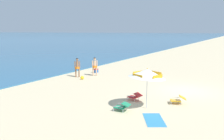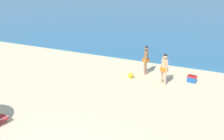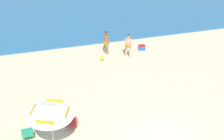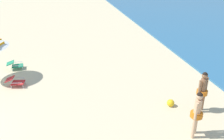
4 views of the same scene
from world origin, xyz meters
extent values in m
cylinder|color=silver|center=(-4.22, 2.73, 0.09)|extent=(0.03, 0.03, 0.18)
cylinder|color=silver|center=(-3.74, 2.64, 0.09)|extent=(0.03, 0.03, 0.18)
cylinder|color=silver|center=(-3.75, 2.36, 0.32)|extent=(0.11, 0.54, 0.02)
cylinder|color=#D8A87F|center=(1.58, 8.89, 0.44)|extent=(0.13, 0.13, 0.88)
cylinder|color=#D8A87F|center=(1.35, 9.10, 0.44)|extent=(0.13, 0.13, 0.88)
cylinder|color=orange|center=(1.46, 8.99, 0.90)|extent=(0.44, 0.44, 0.18)
cylinder|color=#D8A87F|center=(1.46, 8.99, 1.19)|extent=(0.24, 0.24, 0.62)
cylinder|color=#D8A87F|center=(1.62, 8.84, 1.17)|extent=(0.10, 0.10, 0.66)
cylinder|color=#D8A87F|center=(1.30, 9.14, 1.17)|extent=(0.10, 0.10, 0.66)
sphere|color=#D8A87F|center=(1.46, 8.99, 1.66)|extent=(0.24, 0.24, 0.24)
sphere|color=black|center=(1.46, 8.99, 1.69)|extent=(0.22, 0.22, 0.22)
cylinder|color=#8C6042|center=(0.04, 10.20, 0.44)|extent=(0.13, 0.13, 0.89)
cylinder|color=#8C6042|center=(0.16, 9.91, 0.44)|extent=(0.13, 0.13, 0.89)
cylinder|color=orange|center=(0.10, 10.05, 0.91)|extent=(0.44, 0.44, 0.18)
cylinder|color=#8C6042|center=(0.10, 10.05, 1.20)|extent=(0.24, 0.24, 0.63)
cylinder|color=#8C6042|center=(0.02, 10.26, 1.18)|extent=(0.10, 0.10, 0.67)
cylinder|color=#8C6042|center=(0.18, 9.85, 1.18)|extent=(0.10, 0.10, 0.67)
sphere|color=#8C6042|center=(0.10, 10.05, 1.67)|extent=(0.24, 0.24, 0.24)
sphere|color=black|center=(0.10, 10.05, 1.70)|extent=(0.22, 0.22, 0.22)
cube|color=#1E56A8|center=(2.95, 9.90, 0.16)|extent=(0.53, 0.41, 0.32)
cube|color=red|center=(2.95, 9.90, 0.36)|extent=(0.55, 0.43, 0.08)
cylinder|color=black|center=(2.95, 9.90, 0.42)|extent=(0.34, 0.08, 0.02)
sphere|color=yellow|center=(-0.53, 9.03, 0.16)|extent=(0.32, 0.32, 0.32)
camera|label=1|loc=(-17.06, -3.49, 4.35)|focal=37.33mm
camera|label=2|loc=(3.50, -3.03, 5.66)|focal=36.34mm
camera|label=3|loc=(-5.68, -9.41, 9.33)|focal=46.76mm
camera|label=4|loc=(7.96, 4.33, 6.10)|focal=40.45mm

